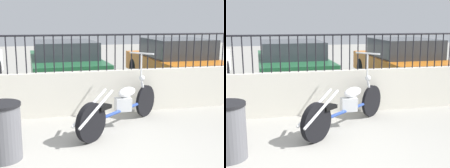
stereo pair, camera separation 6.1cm
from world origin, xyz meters
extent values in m
plane|color=gray|center=(0.00, 0.00, 0.00)|extent=(40.00, 40.00, 0.00)
cube|color=beige|center=(0.00, 2.27, 0.44)|extent=(9.90, 0.18, 0.88)
cylinder|color=black|center=(-1.39, 2.27, 1.24)|extent=(0.02, 0.02, 0.73)
cylinder|color=black|center=(-1.22, 2.27, 1.24)|extent=(0.02, 0.02, 0.73)
cylinder|color=black|center=(-1.04, 2.27, 1.24)|extent=(0.02, 0.02, 0.73)
cylinder|color=black|center=(-0.87, 2.27, 1.24)|extent=(0.02, 0.02, 0.73)
cylinder|color=black|center=(-0.69, 2.27, 1.24)|extent=(0.02, 0.02, 0.73)
cylinder|color=black|center=(-0.52, 2.27, 1.24)|extent=(0.02, 0.02, 0.73)
cylinder|color=black|center=(-0.35, 2.27, 1.24)|extent=(0.02, 0.02, 0.73)
cylinder|color=black|center=(-0.17, 2.27, 1.24)|extent=(0.02, 0.02, 0.73)
cylinder|color=black|center=(0.00, 2.27, 1.24)|extent=(0.02, 0.02, 0.73)
cylinder|color=black|center=(0.17, 2.27, 1.24)|extent=(0.02, 0.02, 0.73)
cylinder|color=black|center=(0.35, 2.27, 1.24)|extent=(0.02, 0.02, 0.73)
cylinder|color=black|center=(0.52, 2.27, 1.24)|extent=(0.02, 0.02, 0.73)
cylinder|color=black|center=(0.69, 2.27, 1.24)|extent=(0.02, 0.02, 0.73)
cylinder|color=black|center=(0.87, 2.27, 1.24)|extent=(0.02, 0.02, 0.73)
cylinder|color=black|center=(1.04, 2.27, 1.24)|extent=(0.02, 0.02, 0.73)
cylinder|color=black|center=(1.22, 2.27, 1.24)|extent=(0.02, 0.02, 0.73)
cylinder|color=black|center=(1.39, 2.27, 1.24)|extent=(0.02, 0.02, 0.73)
cylinder|color=black|center=(1.56, 2.27, 1.24)|extent=(0.02, 0.02, 0.73)
cylinder|color=black|center=(1.74, 2.27, 1.24)|extent=(0.02, 0.02, 0.73)
cylinder|color=black|center=(1.91, 2.27, 1.24)|extent=(0.02, 0.02, 0.73)
cylinder|color=black|center=(2.08, 2.27, 1.24)|extent=(0.02, 0.02, 0.73)
cylinder|color=black|center=(2.26, 2.27, 1.24)|extent=(0.02, 0.02, 0.73)
cylinder|color=black|center=(2.43, 2.27, 1.24)|extent=(0.02, 0.02, 0.73)
cylinder|color=black|center=(2.61, 2.27, 1.24)|extent=(0.02, 0.02, 0.73)
cylinder|color=black|center=(2.78, 2.27, 1.24)|extent=(0.02, 0.02, 0.73)
cylinder|color=black|center=(2.95, 2.27, 1.24)|extent=(0.02, 0.02, 0.73)
cylinder|color=black|center=(3.13, 2.27, 1.24)|extent=(0.02, 0.02, 0.73)
cylinder|color=black|center=(0.00, 2.27, 1.59)|extent=(9.90, 0.04, 0.04)
cylinder|color=black|center=(1.21, 1.84, 0.31)|extent=(0.51, 0.45, 0.62)
cylinder|color=black|center=(-0.06, 0.77, 0.31)|extent=(0.54, 0.48, 0.63)
cylinder|color=navy|center=(0.57, 1.30, 0.31)|extent=(1.20, 1.03, 0.06)
cube|color=silver|center=(0.61, 1.34, 0.41)|extent=(0.28, 0.18, 0.24)
ellipsoid|color=white|center=(0.70, 1.41, 0.61)|extent=(0.48, 0.45, 0.18)
cube|color=black|center=(0.17, 0.96, 0.49)|extent=(0.32, 0.30, 0.06)
cylinder|color=silver|center=(1.14, 1.78, 0.56)|extent=(0.20, 0.18, 0.51)
sphere|color=silver|center=(1.09, 1.74, 0.79)|extent=(0.11, 0.11, 0.11)
cylinder|color=silver|center=(1.07, 1.72, 1.04)|extent=(0.03, 0.03, 0.46)
cylinder|color=silver|center=(1.07, 1.72, 1.27)|extent=(0.36, 0.42, 0.03)
cylinder|color=silver|center=(0.02, 0.75, 0.53)|extent=(0.66, 0.57, 0.47)
cylinder|color=silver|center=(-0.07, 0.85, 0.53)|extent=(0.66, 0.57, 0.47)
cylinder|color=#56565B|center=(-1.34, 0.43, 0.38)|extent=(0.51, 0.51, 0.75)
cylinder|color=black|center=(-1.34, 0.43, 0.77)|extent=(0.54, 0.54, 0.04)
cylinder|color=black|center=(-0.99, 6.40, 0.32)|extent=(0.13, 0.64, 0.64)
cylinder|color=black|center=(0.70, 6.45, 0.32)|extent=(0.13, 0.64, 0.64)
cylinder|color=black|center=(-0.91, 3.78, 0.32)|extent=(0.13, 0.64, 0.64)
cylinder|color=black|center=(0.78, 3.83, 0.32)|extent=(0.13, 0.64, 0.64)
cube|color=#1E5933|center=(-0.10, 5.12, 0.55)|extent=(1.93, 4.27, 0.62)
cube|color=#2D3338|center=(-0.10, 4.90, 1.09)|extent=(1.68, 2.07, 0.45)
cylinder|color=black|center=(2.24, 5.91, 0.32)|extent=(0.11, 0.64, 0.64)
cylinder|color=black|center=(3.91, 5.92, 0.32)|extent=(0.11, 0.64, 0.64)
cylinder|color=black|center=(2.25, 3.48, 0.32)|extent=(0.11, 0.64, 0.64)
cylinder|color=black|center=(3.92, 3.48, 0.32)|extent=(0.11, 0.64, 0.64)
cube|color=orange|center=(3.08, 4.70, 0.53)|extent=(1.80, 3.94, 0.59)
cube|color=#2D3338|center=(3.08, 4.50, 1.09)|extent=(1.61, 1.89, 0.53)
camera|label=1|loc=(-0.82, -3.81, 1.88)|focal=50.00mm
camera|label=2|loc=(-0.76, -3.82, 1.88)|focal=50.00mm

